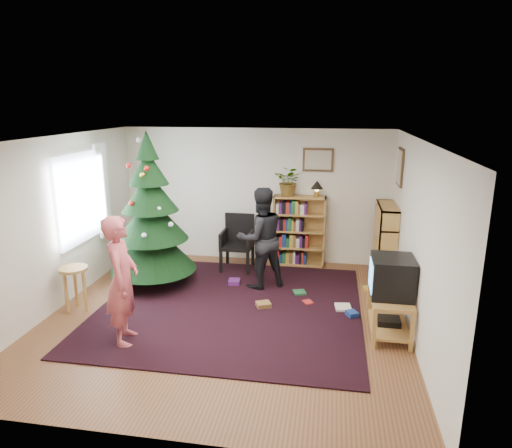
% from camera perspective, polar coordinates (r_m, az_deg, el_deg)
% --- Properties ---
extents(floor, '(5.00, 5.00, 0.00)m').
position_cam_1_polar(floor, '(6.65, -3.75, -11.40)').
color(floor, brown).
rests_on(floor, ground).
extents(ceiling, '(5.00, 5.00, 0.00)m').
position_cam_1_polar(ceiling, '(5.98, -4.16, 10.60)').
color(ceiling, white).
rests_on(ceiling, wall_back).
extents(wall_back, '(5.00, 0.02, 2.50)m').
position_cam_1_polar(wall_back, '(8.58, -0.10, 3.56)').
color(wall_back, silver).
rests_on(wall_back, floor).
extents(wall_front, '(5.00, 0.02, 2.50)m').
position_cam_1_polar(wall_front, '(3.97, -12.43, -10.88)').
color(wall_front, silver).
rests_on(wall_front, floor).
extents(wall_left, '(0.02, 5.00, 2.50)m').
position_cam_1_polar(wall_left, '(7.19, -23.72, -0.01)').
color(wall_left, silver).
rests_on(wall_left, floor).
extents(wall_right, '(0.02, 5.00, 2.50)m').
position_cam_1_polar(wall_right, '(6.14, 19.42, -2.01)').
color(wall_right, silver).
rests_on(wall_right, floor).
extents(rug, '(3.80, 3.60, 0.02)m').
position_cam_1_polar(rug, '(6.91, -3.18, -10.24)').
color(rug, black).
rests_on(rug, floor).
extents(window_pane, '(0.04, 1.20, 1.40)m').
position_cam_1_polar(window_pane, '(7.61, -21.32, 2.96)').
color(window_pane, silver).
rests_on(window_pane, wall_left).
extents(curtain, '(0.06, 0.35, 1.60)m').
position_cam_1_polar(curtain, '(8.19, -18.62, 3.99)').
color(curtain, white).
rests_on(curtain, wall_left).
extents(picture_back, '(0.55, 0.03, 0.42)m').
position_cam_1_polar(picture_back, '(8.33, 7.77, 7.95)').
color(picture_back, '#4C3319').
rests_on(picture_back, wall_back).
extents(picture_right, '(0.03, 0.50, 0.60)m').
position_cam_1_polar(picture_right, '(7.68, 17.57, 6.80)').
color(picture_right, '#4C3319').
rests_on(picture_right, wall_right).
extents(christmas_tree, '(1.40, 1.40, 2.54)m').
position_cam_1_polar(christmas_tree, '(7.57, -12.93, 0.10)').
color(christmas_tree, '#3F2816').
rests_on(christmas_tree, rug).
extents(bookshelf_back, '(0.95, 0.30, 1.30)m').
position_cam_1_polar(bookshelf_back, '(8.47, 5.41, -0.75)').
color(bookshelf_back, '#B1863F').
rests_on(bookshelf_back, floor).
extents(bookshelf_right, '(0.30, 0.95, 1.30)m').
position_cam_1_polar(bookshelf_right, '(8.03, 15.80, -2.14)').
color(bookshelf_right, '#B1863F').
rests_on(bookshelf_right, floor).
extents(tv_stand, '(0.51, 0.91, 0.55)m').
position_cam_1_polar(tv_stand, '(6.29, 16.33, -10.34)').
color(tv_stand, '#B1863F').
rests_on(tv_stand, floor).
extents(crt_tv, '(0.53, 0.58, 0.50)m').
position_cam_1_polar(crt_tv, '(6.11, 16.63, -6.30)').
color(crt_tv, black).
rests_on(crt_tv, tv_stand).
extents(armchair, '(0.55, 0.55, 1.00)m').
position_cam_1_polar(armchair, '(8.29, -2.23, -1.96)').
color(armchair, black).
rests_on(armchair, rug).
extents(stool, '(0.40, 0.40, 0.66)m').
position_cam_1_polar(stool, '(7.11, -21.78, -6.19)').
color(stool, '#B1863F').
rests_on(stool, floor).
extents(person_standing, '(0.53, 0.68, 1.65)m').
position_cam_1_polar(person_standing, '(5.90, -16.41, -6.80)').
color(person_standing, '#BB4A51').
rests_on(person_standing, rug).
extents(person_by_chair, '(1.02, 0.96, 1.66)m').
position_cam_1_polar(person_by_chair, '(7.34, 0.58, -1.80)').
color(person_by_chair, black).
rests_on(person_by_chair, rug).
extents(potted_plant, '(0.60, 0.56, 0.54)m').
position_cam_1_polar(potted_plant, '(8.28, 4.18, 5.36)').
color(potted_plant, gray).
rests_on(potted_plant, bookshelf_back).
extents(table_lamp, '(0.22, 0.22, 0.30)m').
position_cam_1_polar(table_lamp, '(8.27, 7.63, 4.75)').
color(table_lamp, '#A57F33').
rests_on(table_lamp, bookshelf_back).
extents(floor_clutter, '(2.40, 1.23, 0.08)m').
position_cam_1_polar(floor_clutter, '(7.15, 6.62, -9.17)').
color(floor_clutter, '#A51E19').
rests_on(floor_clutter, rug).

